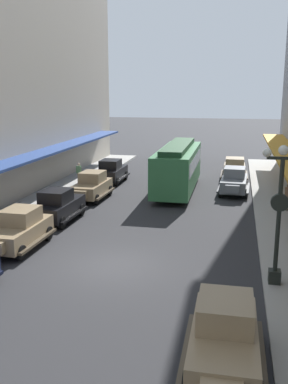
% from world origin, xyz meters
% --- Properties ---
extents(ground_plane, '(200.00, 200.00, 0.00)m').
position_xyz_m(ground_plane, '(0.00, 0.00, 0.00)').
color(ground_plane, '#2D2D30').
extents(parked_car_0, '(2.29, 4.31, 1.84)m').
position_xyz_m(parked_car_0, '(4.72, 14.45, 0.94)').
color(parked_car_0, slate).
rests_on(parked_car_0, ground).
extents(parked_car_1, '(2.17, 4.27, 1.84)m').
position_xyz_m(parked_car_1, '(4.69, 19.42, 0.94)').
color(parked_car_1, '#997F5B').
rests_on(parked_car_1, ground).
extents(parked_car_2, '(2.17, 4.27, 1.84)m').
position_xyz_m(parked_car_2, '(4.71, -6.00, 0.94)').
color(parked_car_2, '#997F5B').
rests_on(parked_car_2, ground).
extents(parked_car_4, '(2.19, 4.28, 1.84)m').
position_xyz_m(parked_car_4, '(-4.87, 1.14, 0.94)').
color(parked_car_4, '#997F5B').
rests_on(parked_car_4, ground).
extents(parked_car_5, '(2.14, 4.26, 1.84)m').
position_xyz_m(parked_car_5, '(-4.87, 16.38, 0.94)').
color(parked_car_5, black).
rests_on(parked_car_5, ground).
extents(parked_car_6, '(2.26, 4.30, 1.84)m').
position_xyz_m(parked_car_6, '(-4.81, 5.52, 0.94)').
color(parked_car_6, black).
rests_on(parked_car_6, ground).
extents(parked_car_7, '(2.25, 4.30, 1.84)m').
position_xyz_m(parked_car_7, '(-4.62, 10.80, 0.94)').
color(parked_car_7, '#997F5B').
rests_on(parked_car_7, ground).
extents(streetcar, '(2.60, 9.62, 3.46)m').
position_xyz_m(streetcar, '(0.73, 14.23, 1.90)').
color(streetcar, '#33723F').
rests_on(streetcar, ground).
extents(lamp_post_with_clock, '(1.42, 0.44, 5.16)m').
position_xyz_m(lamp_post_with_clock, '(6.40, -0.66, 2.99)').
color(lamp_post_with_clock, black).
rests_on(lamp_post_with_clock, sidewalk_right).
extents(pedestrian_3, '(0.36, 0.24, 1.64)m').
position_xyz_m(pedestrian_3, '(7.90, 9.98, 0.99)').
color(pedestrian_3, '#4C4238').
rests_on(pedestrian_3, sidewalk_right).
extents(pedestrian_4, '(0.36, 0.24, 1.64)m').
position_xyz_m(pedestrian_4, '(-6.90, 14.50, 0.99)').
color(pedestrian_4, '#4C4238').
rests_on(pedestrian_4, sidewalk_left).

